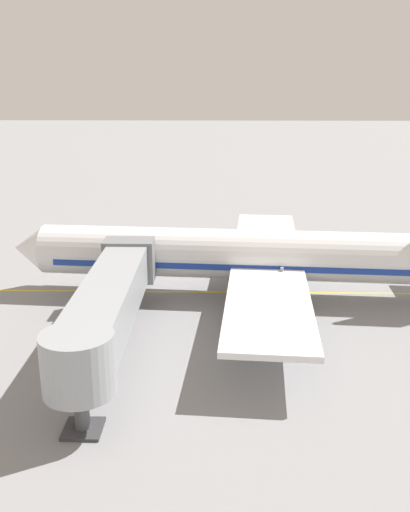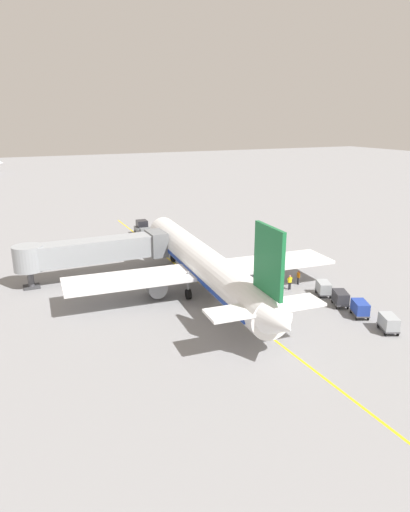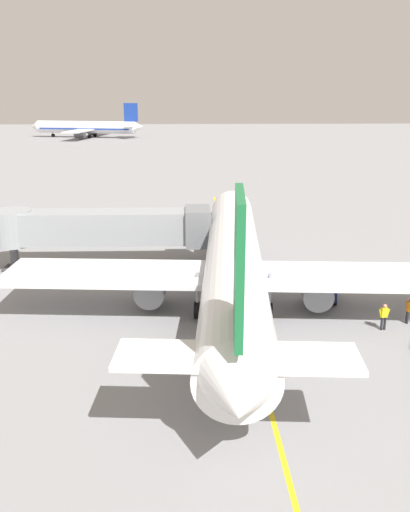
% 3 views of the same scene
% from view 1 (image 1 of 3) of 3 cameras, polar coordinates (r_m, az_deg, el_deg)
% --- Properties ---
extents(ground_plane, '(400.00, 400.00, 0.00)m').
position_cam_1_polar(ground_plane, '(43.24, 5.27, -3.73)').
color(ground_plane, gray).
extents(gate_lead_in_line, '(0.24, 80.00, 0.01)m').
position_cam_1_polar(gate_lead_in_line, '(43.23, 5.27, -3.73)').
color(gate_lead_in_line, gold).
rests_on(gate_lead_in_line, ground).
extents(parked_airliner, '(30.30, 37.35, 10.63)m').
position_cam_1_polar(parked_airliner, '(41.50, 5.39, 0.01)').
color(parked_airliner, white).
rests_on(parked_airliner, ground).
extents(jet_bridge, '(17.79, 3.50, 4.98)m').
position_cam_1_polar(jet_bridge, '(32.44, -9.83, -4.71)').
color(jet_bridge, '#93999E').
rests_on(jet_bridge, ground).
extents(baggage_tug_lead, '(1.54, 2.62, 1.62)m').
position_cam_1_polar(baggage_tug_lead, '(48.50, 3.18, -0.42)').
color(baggage_tug_lead, navy).
rests_on(baggage_tug_lead, ground).
extents(baggage_cart_front, '(2.08, 2.93, 1.58)m').
position_cam_1_polar(baggage_cart_front, '(53.70, 11.84, 1.26)').
color(baggage_cart_front, '#4C4C51').
rests_on(baggage_cart_front, ground).
extents(baggage_cart_second_in_train, '(2.08, 2.93, 1.58)m').
position_cam_1_polar(baggage_cart_second_in_train, '(54.09, 15.02, 1.15)').
color(baggage_cart_second_in_train, '#4C4C51').
rests_on(baggage_cart_second_in_train, ground).
extents(baggage_cart_third_in_train, '(2.08, 2.93, 1.58)m').
position_cam_1_polar(baggage_cart_third_in_train, '(54.78, 17.95, 1.09)').
color(baggage_cart_third_in_train, '#4C4C51').
rests_on(baggage_cart_third_in_train, ground).
extents(ground_crew_wing_walker, '(0.31, 0.73, 1.69)m').
position_cam_1_polar(ground_crew_wing_walker, '(52.76, 7.57, 1.20)').
color(ground_crew_wing_walker, '#232328').
rests_on(ground_crew_wing_walker, ground).
extents(ground_crew_loader, '(0.73, 0.28, 1.69)m').
position_cam_1_polar(ground_crew_loader, '(51.10, 8.87, 0.60)').
color(ground_crew_loader, '#232328').
rests_on(ground_crew_loader, ground).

